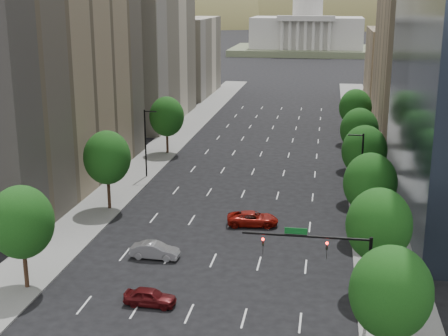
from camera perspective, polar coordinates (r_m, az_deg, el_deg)
The scene contains 23 objects.
sidewalk_left at distance 79.49m, azimuth -9.41°, elevation -1.71°, with size 6.00×200.00×0.15m, color slate.
sidewalk_right at distance 75.64m, azimuth 13.47°, elevation -2.83°, with size 6.00×200.00×0.15m, color slate.
midrise_cream_left at distance 120.02m, azimuth -7.50°, elevation 12.57°, with size 14.00×30.00×35.00m, color beige.
filler_left at distance 152.44m, azimuth -3.77°, elevation 10.04°, with size 14.00×26.00×18.00m, color beige.
parking_tan_right at distance 113.13m, azimuth 17.55°, elevation 10.56°, with size 14.00×30.00×30.00m, color #8C7759.
filler_right at distance 146.38m, azimuth 15.63°, elevation 8.90°, with size 14.00×26.00×16.00m, color #8C7759.
tree_right_0 at distance 41.09m, azimuth 14.87°, elevation -10.82°, with size 5.20×5.20×8.39m.
tree_right_1 at distance 51.05m, azimuth 13.84°, elevation -5.04°, with size 5.20×5.20×8.75m.
tree_right_2 at distance 62.46m, azimuth 13.09°, elevation -1.36°, with size 5.20×5.20×8.61m.
tree_right_3 at distance 73.96m, azimuth 12.59°, elevation 1.51°, with size 5.20×5.20×8.89m.
tree_right_4 at distance 87.70m, azimuth 12.14°, elevation 3.40°, with size 5.20×5.20×8.46m.
tree_right_5 at distance 103.35m, azimuth 11.80°, elevation 5.37°, with size 5.20×5.20×8.75m.
tree_left_0 at distance 52.72m, azimuth -17.86°, elevation -4.69°, with size 5.20×5.20×8.75m.
tree_left_1 at distance 70.16m, azimuth -10.53°, elevation 0.93°, with size 5.20×5.20×8.97m.
tree_left_2 at distance 94.47m, azimuth -5.21°, elevation 4.66°, with size 5.20×5.20×8.68m.
streetlight_rn at distance 69.36m, azimuth 12.27°, elevation -0.29°, with size 1.70×0.20×9.00m.
streetlight_ln at distance 82.24m, azimuth -7.08°, elevation 2.40°, with size 1.70×0.20×9.00m.
traffic_signal at distance 45.50m, azimuth 9.91°, elevation -8.17°, with size 9.12×0.40×7.38m.
capitol at distance 262.07m, azimuth 7.51°, elevation 12.09°, with size 60.00×40.00×35.20m.
foothills at distance 614.71m, azimuth 11.91°, elevation 9.40°, with size 720.00×413.00×263.00m.
car_maroon at distance 49.90m, azimuth -6.71°, elevation -11.51°, with size 1.64×4.07×1.39m, color #4C0C0F.
car_silver at distance 58.08m, azimuth -6.27°, elevation -7.43°, with size 1.57×4.49×1.48m, color gray.
car_red_far at distance 65.69m, azimuth 2.62°, elevation -4.60°, with size 2.45×5.30×1.47m, color maroon.
Camera 1 is at (9.63, -11.78, 23.20)m, focal length 50.52 mm.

